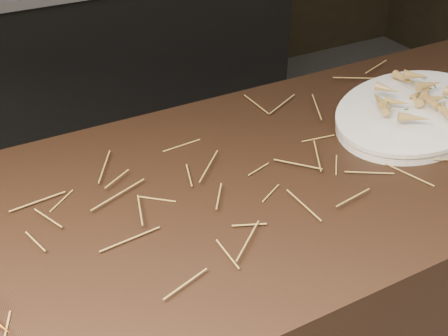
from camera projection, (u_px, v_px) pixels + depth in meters
name	position (u px, v px, depth m)	size (l,w,h in m)	color
main_counter	(242.00, 331.00, 1.36)	(2.40, 0.70, 0.90)	black
back_counter	(109.00, 53.00, 2.86)	(1.82, 0.62, 0.84)	black
straw_bedding	(246.00, 177.00, 1.10)	(1.40, 0.60, 0.02)	olive
serving_platter	(413.00, 114.00, 1.31)	(0.46, 0.31, 0.02)	white
roasted_veg_heap	(416.00, 99.00, 1.29)	(0.23, 0.16, 0.05)	#A37C40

